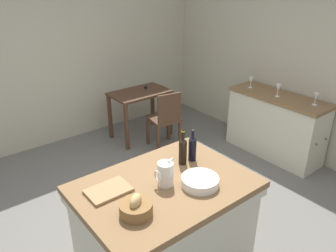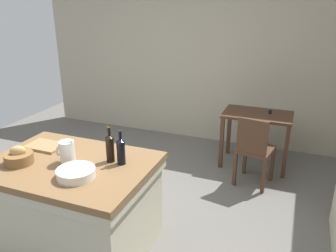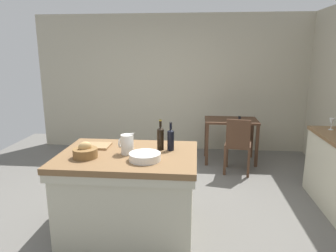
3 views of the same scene
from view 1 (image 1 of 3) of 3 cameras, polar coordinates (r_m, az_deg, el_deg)
name	(u,v)px [view 1 (image 1 of 3)]	position (r m, az deg, el deg)	size (l,w,h in m)	color
ground_plane	(157,226)	(3.68, -1.91, -16.67)	(6.76, 6.76, 0.00)	#66635E
wall_back	(49,58)	(5.22, -19.73, 10.84)	(5.32, 0.12, 2.60)	#B2AA93
wall_right	(312,66)	(4.91, 23.38, 9.42)	(0.12, 5.20, 2.60)	#B2AA93
island_table	(165,222)	(3.01, -0.48, -16.13)	(1.42, 1.02, 0.87)	brown
side_cabinet	(275,125)	(4.99, 17.88, 0.12)	(0.52, 1.40, 0.90)	brown
writing_desk	(140,99)	(5.23, -4.82, 4.57)	(0.90, 0.56, 0.81)	#472D1E
wooden_chair	(165,118)	(4.88, -0.44, 1.34)	(0.46, 0.46, 0.90)	#472D1E
pitcher	(165,174)	(2.70, -0.47, -8.17)	(0.17, 0.13, 0.24)	silver
wash_bowl	(200,181)	(2.74, 5.50, -9.41)	(0.31, 0.31, 0.07)	silver
bread_basket	(136,208)	(2.44, -5.51, -13.73)	(0.24, 0.24, 0.16)	brown
cutting_board	(108,191)	(2.71, -10.16, -10.83)	(0.34, 0.24, 0.02)	#99754C
wine_bottle_dark	(192,148)	(3.03, 4.20, -3.77)	(0.07, 0.07, 0.31)	black
wine_bottle_amber	(183,150)	(2.97, 2.54, -4.20)	(0.07, 0.07, 0.33)	black
wine_glass_far_left	(316,97)	(4.61, 24.00, 4.58)	(0.07, 0.07, 0.16)	white
wine_glass_left	(278,88)	(4.74, 18.37, 6.17)	(0.07, 0.07, 0.17)	white
wine_glass_middle	(251,81)	(5.03, 14.03, 7.56)	(0.07, 0.07, 0.15)	white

